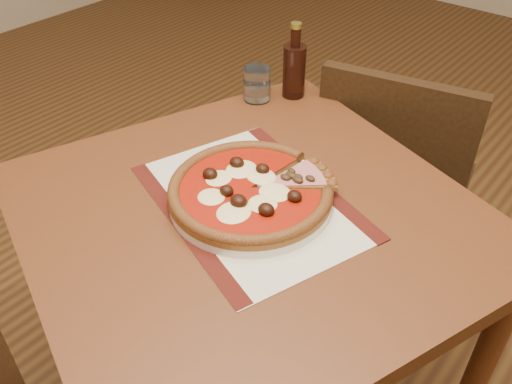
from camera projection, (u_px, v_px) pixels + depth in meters
table at (250, 248)px, 1.08m from camera, size 1.02×1.02×0.75m
chair_far at (392, 180)px, 1.54m from camera, size 0.47×0.47×0.84m
placemat at (250, 201)px, 1.03m from camera, size 0.51×0.44×0.00m
plate at (250, 197)px, 1.03m from camera, size 0.31×0.31×0.02m
pizza at (250, 189)px, 1.01m from camera, size 0.31×0.31×0.04m
ham_slice at (304, 182)px, 1.04m from camera, size 0.12×0.15×0.02m
water_glass at (257, 84)px, 1.33m from camera, size 0.09×0.09×0.08m
bottle at (294, 68)px, 1.32m from camera, size 0.06×0.06×0.19m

